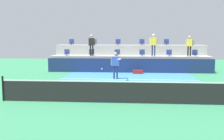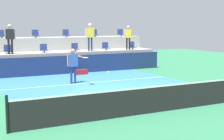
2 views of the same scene
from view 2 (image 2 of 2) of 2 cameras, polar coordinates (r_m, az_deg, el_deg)
name	(u,v)px [view 2 (image 2 of 2)]	position (r m, az deg, el deg)	size (l,w,h in m)	color
ground_plane	(112,91)	(15.07, -0.06, -3.58)	(40.00, 40.00, 0.00)	#2D754C
court_inner_paint	(102,87)	(15.95, -1.68, -2.95)	(9.00, 10.00, 0.01)	teal
court_service_line	(90,83)	(17.20, -3.67, -2.16)	(9.00, 0.06, 0.00)	white
tennis_net	(165,97)	(11.61, 8.93, -4.57)	(10.48, 0.08, 1.07)	black
sponsor_backboard	(67,65)	(20.45, -7.67, 0.89)	(13.00, 0.16, 1.10)	navy
seating_tier_lower	(60,61)	(21.67, -8.81, 1.45)	(13.00, 1.80, 1.25)	#9E9E99
seating_tier_upper	(51,53)	(23.34, -10.22, 2.91)	(13.00, 1.80, 2.10)	#9E9E99
stadium_chair_lower_left	(8,50)	(20.76, -17.21, 3.26)	(0.44, 0.40, 0.52)	#2D2D33
stadium_chair_lower_mid_left	(44,49)	(21.23, -11.46, 3.54)	(0.44, 0.40, 0.52)	#2D2D33
stadium_chair_lower_mid_right	(75,48)	(21.87, -6.26, 3.76)	(0.44, 0.40, 0.52)	#2D2D33
stadium_chair_lower_right	(106,47)	(22.73, -1.07, 3.95)	(0.44, 0.40, 0.52)	#2D2D33
stadium_chair_lower_far_right	(132,46)	(23.71, 3.44, 4.09)	(0.44, 0.40, 0.52)	#2D2D33
stadium_chair_upper_left	(1,35)	(22.49, -18.23, 5.70)	(0.44, 0.40, 0.52)	#2D2D33
stadium_chair_upper_mid_left	(36,34)	(22.92, -12.83, 5.92)	(0.44, 0.40, 0.52)	#2D2D33
stadium_chair_upper_mid_right	(66,34)	(23.53, -7.77, 6.08)	(0.44, 0.40, 0.52)	#2D2D33
stadium_chair_upper_right	(95,33)	(24.32, -2.96, 6.19)	(0.44, 0.40, 0.52)	#2D2D33
stadium_chair_upper_far_right	(121,33)	(25.26, 1.48, 6.26)	(0.44, 0.40, 0.52)	#2D2D33
tennis_player	(73,62)	(16.89, -6.56, 1.33)	(0.72, 1.21, 1.77)	navy
spectator_in_grey	(10,36)	(20.36, -16.89, 5.54)	(0.60, 0.24, 1.73)	black
spectator_leaning_on_rail	(90,34)	(21.80, -3.73, 6.08)	(0.62, 0.26, 1.79)	navy
spectator_in_white	(128,35)	(23.06, 2.76, 5.90)	(0.58, 0.28, 1.63)	black
tennis_ball	(109,72)	(12.47, -0.59, -0.37)	(0.07, 0.07, 0.07)	#CCE033
equipment_bag	(81,72)	(20.09, -5.25, -0.34)	(0.76, 0.28, 0.30)	maroon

